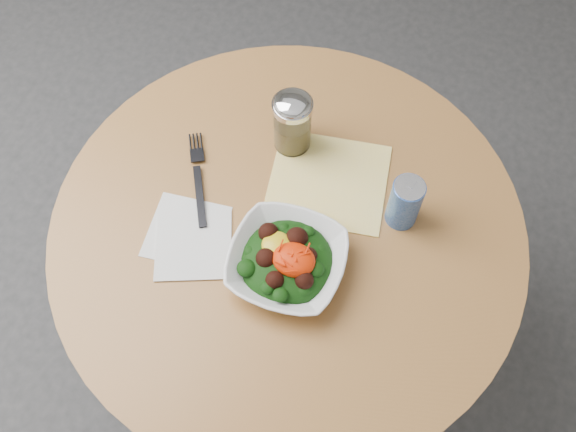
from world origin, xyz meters
name	(u,v)px	position (x,y,z in m)	size (l,w,h in m)	color
ground	(288,343)	(0.00, 0.00, 0.00)	(6.00, 6.00, 0.00)	#303032
table	(288,267)	(0.00, 0.00, 0.55)	(0.90, 0.90, 0.75)	black
cloth_napkin	(328,181)	(0.04, 0.12, 0.75)	(0.23, 0.21, 0.00)	#DEAF0B
paper_napkins	(190,238)	(-0.16, -0.08, 0.75)	(0.19, 0.19, 0.00)	silver
salad_bowl	(287,261)	(0.03, -0.08, 0.78)	(0.21, 0.21, 0.08)	silver
fork	(198,175)	(-0.20, 0.05, 0.76)	(0.11, 0.20, 0.00)	black
spice_shaker	(292,122)	(-0.05, 0.18, 0.82)	(0.08, 0.08, 0.14)	silver
beverage_can	(405,202)	(0.20, 0.09, 0.81)	(0.06, 0.06, 0.11)	navy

